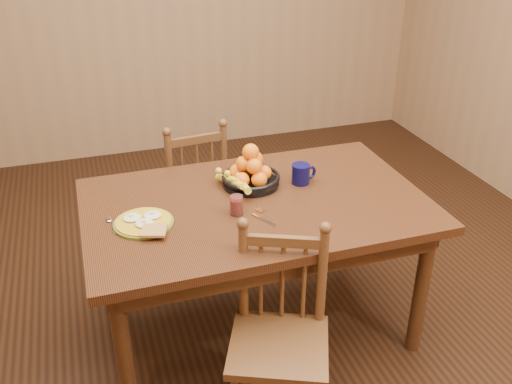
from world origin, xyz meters
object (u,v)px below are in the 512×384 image
object	(u,v)px
chair_near	(279,337)
coffee_mug	(302,174)
chair_far	(192,189)
breakfast_plate	(144,222)
fruit_bowl	(250,174)
dining_table	(256,217)

from	to	relation	value
chair_near	coffee_mug	size ratio (longest dim) A/B	6.57
chair_far	coffee_mug	xyz separation A→B (m)	(0.42, -0.71, 0.37)
chair_near	breakfast_plate	distance (m)	0.76
chair_far	breakfast_plate	world-z (taller)	chair_far
coffee_mug	breakfast_plate	bearing A→B (deg)	-168.37
chair_near	breakfast_plate	bearing A→B (deg)	154.98
chair_near	breakfast_plate	size ratio (longest dim) A/B	2.92
chair_far	breakfast_plate	size ratio (longest dim) A/B	2.93
chair_far	fruit_bowl	size ratio (longest dim) A/B	2.72
coffee_mug	fruit_bowl	size ratio (longest dim) A/B	0.41
breakfast_plate	fruit_bowl	size ratio (longest dim) A/B	0.93
dining_table	chair_near	size ratio (longest dim) A/B	1.82
chair_far	chair_near	world-z (taller)	chair_far
chair_far	chair_near	xyz separation A→B (m)	(0.06, -1.39, -0.00)
chair_near	breakfast_plate	world-z (taller)	chair_near
coffee_mug	chair_near	bearing A→B (deg)	-117.73
dining_table	chair_near	world-z (taller)	chair_near
chair_near	fruit_bowl	bearing A→B (deg)	105.76
breakfast_plate	fruit_bowl	xyz separation A→B (m)	(0.55, 0.22, 0.05)
chair_near	fruit_bowl	world-z (taller)	fruit_bowl
dining_table	breakfast_plate	world-z (taller)	breakfast_plate
breakfast_plate	chair_far	bearing A→B (deg)	66.20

